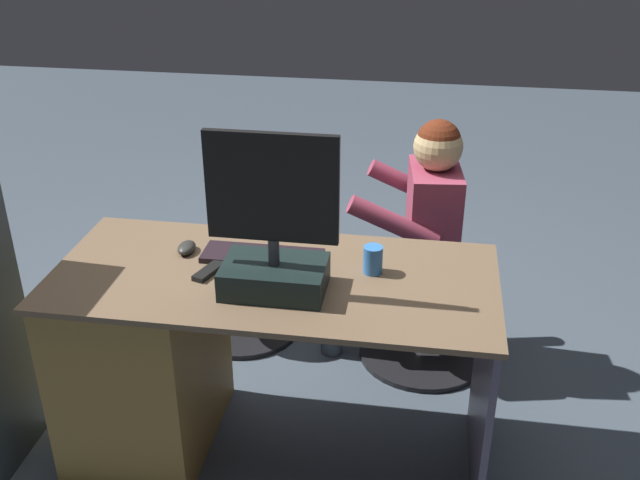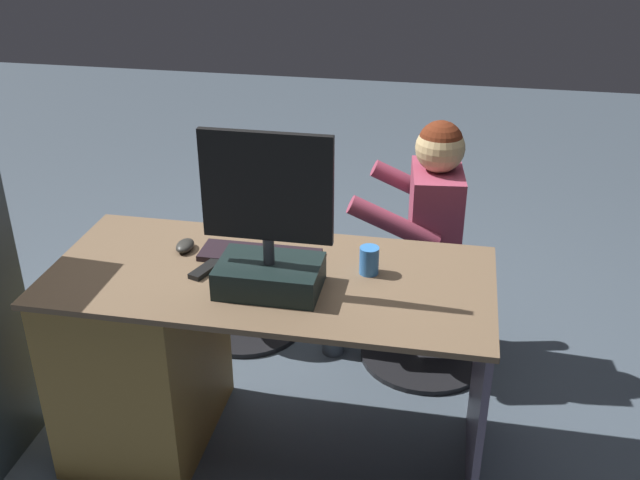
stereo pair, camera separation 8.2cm
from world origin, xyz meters
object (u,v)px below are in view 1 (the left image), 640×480
keyboard (263,256)px  person (411,223)px  desk (167,352)px  cup (373,260)px  monitor (274,246)px  teddy_bear (239,219)px  tv_remote (210,270)px  visitor_chair (426,310)px  computer_mouse (187,248)px  office_chair_teddy (242,283)px

keyboard → person: 0.78m
desk → cup: size_ratio=15.58×
keyboard → person: person is taller
monitor → teddy_bear: size_ratio=1.77×
monitor → cup: (-0.30, -0.16, -0.11)m
teddy_bear → desk: bearing=85.0°
cup → tv_remote: 0.55m
teddy_bear → tv_remote: bearing=98.6°
desk → teddy_bear: size_ratio=4.98×
visitor_chair → computer_mouse: bearing=34.2°
keyboard → cup: size_ratio=4.37×
tv_remote → visitor_chair: tv_remote is taller
keyboard → cup: 0.39m
computer_mouse → cup: (-0.66, 0.04, 0.03)m
office_chair_teddy → teddy_bear: 0.33m
visitor_chair → office_chair_teddy: bearing=-6.2°
desk → cup: cup is taller
keyboard → teddy_bear: bearing=-68.2°
monitor → desk: bearing=-12.0°
keyboard → person: (-0.49, -0.59, -0.12)m
cup → office_chair_teddy: (0.66, -0.72, -0.57)m
office_chair_teddy → visitor_chair: (-0.86, 0.09, -0.01)m
office_chair_teddy → visitor_chair: 0.86m
monitor → keyboard: 0.26m
desk → person: 1.12m
office_chair_teddy → person: bearing=173.8°
keyboard → visitor_chair: (-0.58, -0.58, -0.54)m
computer_mouse → cup: 0.66m
monitor → person: (-0.41, -0.79, -0.27)m
computer_mouse → person: person is taller
monitor → cup: size_ratio=5.53×
monitor → visitor_chair: size_ratio=0.93×
keyboard → tv_remote: 0.20m
office_chair_teddy → person: (-0.77, 0.08, 0.41)m
desk → cup: (-0.73, -0.07, 0.41)m
desk → person: person is taller
desk → visitor_chair: desk is taller
monitor → computer_mouse: 0.44m
keyboard → tv_remote: keyboard is taller
office_chair_teddy → person: person is taller
keyboard → office_chair_teddy: (0.28, -0.68, -0.53)m
computer_mouse → office_chair_teddy: computer_mouse is taller
teddy_bear → visitor_chair: teddy_bear is taller
cup → visitor_chair: 0.87m
tv_remote → office_chair_teddy: size_ratio=0.27×
keyboard → computer_mouse: 0.28m
tv_remote → office_chair_teddy: (0.12, -0.80, -0.53)m
cup → tv_remote: (0.54, 0.09, -0.04)m
cup → tv_remote: size_ratio=0.64×
tv_remote → office_chair_teddy: bearing=-62.1°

